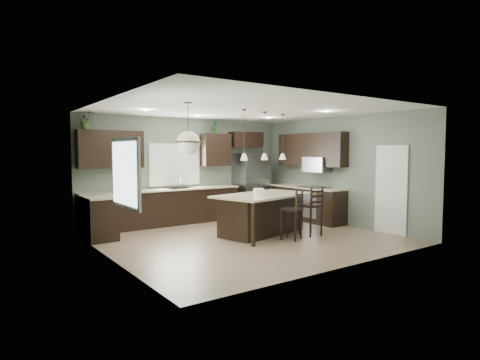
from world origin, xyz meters
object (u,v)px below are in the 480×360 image
Objects in this scene: bar_stool_center at (291,215)px; plant_back_left at (86,121)px; bar_stool_right at (311,211)px; refrigerator at (251,185)px; kitchen_island at (264,214)px; serving_dish at (259,192)px.

bar_stool_center is 2.65× the size of plant_back_left.
bar_stool_right is (0.64, 0.06, 0.02)m from bar_stool_center.
refrigerator reaches higher than kitchen_island.
plant_back_left is (-4.59, 0.14, 1.68)m from refrigerator.
refrigerator is 1.71× the size of bar_stool_center.
plant_back_left is (-3.27, 2.46, 2.14)m from kitchen_island.
serving_dish is at bearing -122.85° from refrigerator.
bar_stool_right is at bearing -57.26° from kitchen_island.
plant_back_left is (-4.02, 3.19, 2.04)m from bar_stool_right.
serving_dish reaches higher than kitchen_island.
serving_dish is at bearing -39.17° from plant_back_left.
kitchen_island is 4.61m from plant_back_left.
plant_back_left is at bearing 140.83° from serving_dish.
kitchen_island is 0.57m from serving_dish.
serving_dish is 0.59× the size of plant_back_left.
bar_stool_right is at bearing -100.65° from refrigerator.
refrigerator is at bearing 47.08° from kitchen_island.
refrigerator is at bearing 80.77° from bar_stool_right.
kitchen_island is at bearing -119.86° from refrigerator.
plant_back_left is at bearing 178.20° from refrigerator.
bar_stool_right is 5.53m from plant_back_left.
plant_back_left reaches higher than bar_stool_right.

